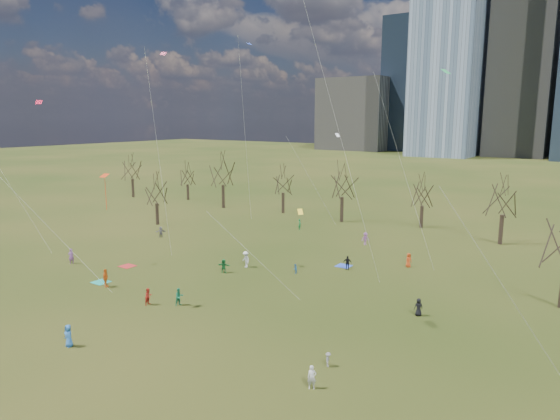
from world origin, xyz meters
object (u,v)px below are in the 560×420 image
Objects in this scene: blanket_navy at (344,266)px; person_1 at (312,377)px; blanket_crimson at (127,266)px; person_4 at (106,278)px; person_2 at (149,296)px; blanket_teal at (101,282)px; person_0 at (69,336)px.

person_1 is at bearing -67.33° from blanket_navy.
blanket_crimson is 7.06m from person_4.
person_1 is 0.82× the size of person_4.
person_4 reaches higher than blanket_crimson.
person_2 is 0.84× the size of person_4.
person_4 is at bearing -20.54° from blanket_teal.
person_4 is (1.69, -0.63, 0.91)m from blanket_teal.
person_4 reaches higher than person_2.
blanket_navy is 0.86× the size of person_4.
blanket_navy is (18.00, 18.98, 0.00)m from blanket_teal.
person_0 is at bearing -50.84° from blanket_crimson.
person_4 is at bearing -129.74° from blanket_navy.
blanket_teal is 5.63m from blanket_crimson.
person_2 reaches higher than person_1.
person_4 is (-7.21, 0.86, 0.15)m from person_2.
blanket_teal is at bearing -66.65° from blanket_crimson.
blanket_teal is 9.06m from person_2.
person_2 is (-19.28, 3.92, 0.02)m from person_1.
blanket_navy is 25.52m from person_4.
person_0 reaches higher than person_2.
person_0 is 0.91× the size of person_4.
blanket_navy is 1.03× the size of person_2.
blanket_crimson is 1.06× the size of person_1.
blanket_navy is 24.49m from blanket_crimson.
person_1 is (17.71, 5.03, -0.09)m from person_0.
person_4 reaches higher than blanket_teal.
blanket_navy is at bearing 46.52° from blanket_teal.
blanket_crimson is at bearing 124.99° from person_1.
person_2 is at bearing 108.21° from person_0.
blanket_crimson is 20.14m from person_0.
blanket_teal and blanket_navy have the same top height.
person_2 is at bearing -9.51° from blanket_teal.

